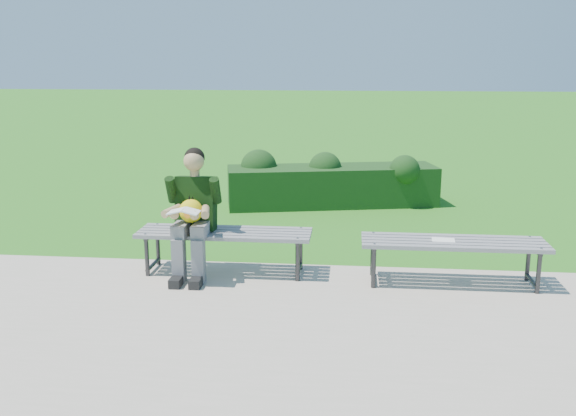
{
  "coord_description": "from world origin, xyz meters",
  "views": [
    {
      "loc": [
        0.74,
        -6.68,
        2.21
      ],
      "look_at": [
        0.07,
        -0.2,
        0.7
      ],
      "focal_mm": 40.0,
      "sensor_mm": 36.0,
      "label": 1
    }
  ],
  "objects_px": {
    "bench_right": "(453,246)",
    "seated_boy": "(193,210)",
    "hedge": "(328,182)",
    "paper_sheet": "(443,240)",
    "bench_left": "(225,236)"
  },
  "relations": [
    {
      "from": "bench_right",
      "to": "seated_boy",
      "type": "relative_size",
      "value": 1.37
    },
    {
      "from": "bench_left",
      "to": "seated_boy",
      "type": "relative_size",
      "value": 1.37
    },
    {
      "from": "bench_left",
      "to": "seated_boy",
      "type": "xyz_separation_m",
      "value": [
        -0.3,
        -0.09,
        0.3
      ]
    },
    {
      "from": "seated_boy",
      "to": "bench_right",
      "type": "bearing_deg",
      "value": -0.59
    },
    {
      "from": "bench_right",
      "to": "seated_boy",
      "type": "bearing_deg",
      "value": 179.41
    },
    {
      "from": "seated_boy",
      "to": "paper_sheet",
      "type": "xyz_separation_m",
      "value": [
        2.52,
        -0.03,
        -0.24
      ]
    },
    {
      "from": "seated_boy",
      "to": "paper_sheet",
      "type": "height_order",
      "value": "seated_boy"
    },
    {
      "from": "hedge",
      "to": "bench_right",
      "type": "relative_size",
      "value": 1.83
    },
    {
      "from": "hedge",
      "to": "seated_boy",
      "type": "distance_m",
      "value": 3.74
    },
    {
      "from": "bench_right",
      "to": "seated_boy",
      "type": "xyz_separation_m",
      "value": [
        -2.62,
        0.03,
        0.3
      ]
    },
    {
      "from": "bench_right",
      "to": "paper_sheet",
      "type": "xyz_separation_m",
      "value": [
        -0.1,
        0.0,
        0.06
      ]
    },
    {
      "from": "bench_left",
      "to": "paper_sheet",
      "type": "height_order",
      "value": "bench_left"
    },
    {
      "from": "seated_boy",
      "to": "hedge",
      "type": "bearing_deg",
      "value": 70.47
    },
    {
      "from": "bench_left",
      "to": "seated_boy",
      "type": "bearing_deg",
      "value": -162.48
    },
    {
      "from": "bench_right",
      "to": "hedge",
      "type": "bearing_deg",
      "value": 111.24
    }
  ]
}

